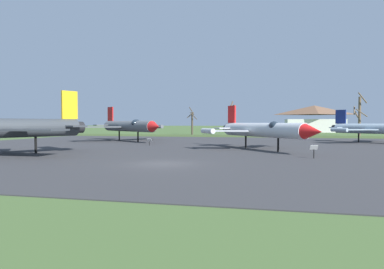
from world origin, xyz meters
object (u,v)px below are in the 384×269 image
at_px(jet_fighter_front_right, 262,130).
at_px(info_placard_front_right, 314,150).
at_px(jet_fighter_front_left, 380,129).
at_px(visitor_building, 314,119).
at_px(jet_fighter_rear_center, 129,126).
at_px(info_placard_rear_center, 149,141).

relative_size(jet_fighter_front_right, info_placard_front_right, 12.14).
height_order(jet_fighter_front_left, visitor_building, visitor_building).
distance_m(jet_fighter_rear_center, visitor_building, 71.08).
xyz_separation_m(jet_fighter_rear_center, visitor_building, (35.30, 61.67, 1.70)).
bearing_deg(jet_fighter_front_right, jet_fighter_rear_center, 148.79).
distance_m(jet_fighter_front_right, info_placard_front_right, 9.07).
bearing_deg(jet_fighter_front_left, info_placard_front_right, -116.59).
bearing_deg(jet_fighter_front_right, jet_fighter_front_left, 44.24).
distance_m(jet_fighter_front_left, visitor_building, 58.77).
bearing_deg(jet_fighter_front_right, info_placard_front_right, -61.58).
relative_size(info_placard_front_right, visitor_building, 0.06).
bearing_deg(jet_fighter_front_right, visitor_building, 78.97).
height_order(jet_fighter_front_left, info_placard_front_right, jet_fighter_front_left).
bearing_deg(jet_fighter_rear_center, visitor_building, 60.22).
xyz_separation_m(jet_fighter_front_right, info_placard_front_right, (4.26, -7.87, -1.47)).
xyz_separation_m(jet_fighter_front_left, jet_fighter_front_right, (-15.99, -15.57, 0.09)).
height_order(jet_fighter_front_right, info_placard_rear_center, jet_fighter_front_right).
distance_m(jet_fighter_front_left, jet_fighter_rear_center, 36.93).
bearing_deg(jet_fighter_rear_center, info_placard_rear_center, -52.87).
distance_m(info_placard_front_right, jet_fighter_rear_center, 32.42).
relative_size(jet_fighter_front_left, jet_fighter_front_right, 0.96).
bearing_deg(info_placard_rear_center, visitor_building, 67.89).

